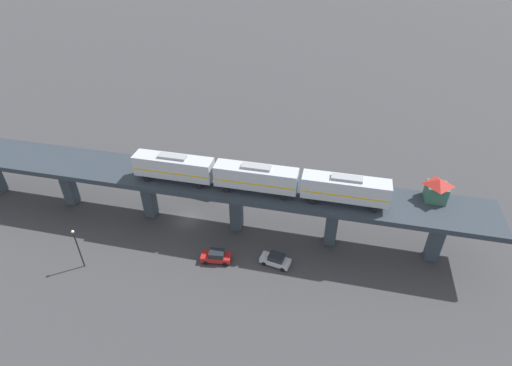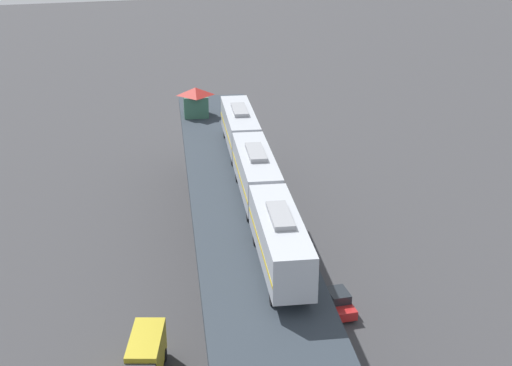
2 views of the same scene
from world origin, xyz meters
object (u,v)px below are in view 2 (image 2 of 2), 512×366
street_car_red (338,302)px  delivery_truck (145,361)px  subway_train (256,172)px  street_car_silver (304,255)px  signal_hut (196,101)px

street_car_red → delivery_truck: 17.81m
subway_train → delivery_truck: (11.27, 10.38, -9.67)m
street_car_silver → delivery_truck: (17.03, 13.75, 0.82)m
street_car_red → street_car_silver: bearing=-89.7°
street_car_red → delivery_truck: size_ratio=0.59×
street_car_red → street_car_silver: 8.76m
signal_hut → delivery_truck: bearing=72.9°
delivery_truck → subway_train: bearing=-137.4°
street_car_red → signal_hut: bearing=-78.9°
subway_train → signal_hut: 25.50m
subway_train → street_car_red: 13.15m
subway_train → delivery_truck: bearing=42.6°
subway_train → delivery_truck: size_ratio=4.94×
subway_train → signal_hut: (0.24, -25.49, -0.74)m
signal_hut → delivery_truck: 38.57m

